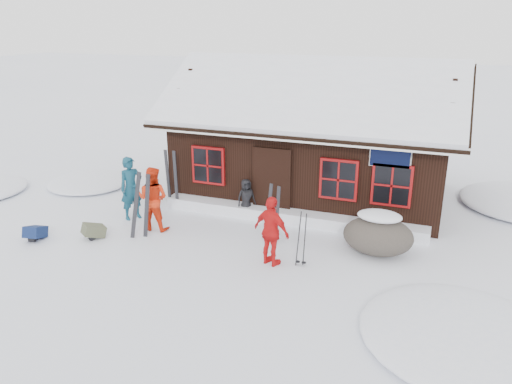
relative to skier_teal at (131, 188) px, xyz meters
The scene contains 15 objects.
ground 3.08m from the skier_teal, 18.09° to the right, with size 120.00×120.00×0.00m, color white.
mountain_hut 5.96m from the skier_teal, 43.40° to the left, with size 8.90×6.09×4.42m.
snow_drift 4.56m from the skier_teal, 17.26° to the left, with size 7.60×0.60×0.35m, color white.
snow_mounds 4.64m from the skier_teal, 12.04° to the left, with size 20.60×13.20×0.48m.
skier_teal is the anchor object (origin of this frame).
skier_orange_left 1.08m from the skier_teal, 24.40° to the right, with size 0.86×0.67×1.76m, color red.
skier_orange_right 4.84m from the skier_teal, 15.66° to the right, with size 0.98×0.41×1.67m, color red.
skier_crouched 3.28m from the skier_teal, 23.24° to the left, with size 0.55×0.36×1.13m, color black.
boulder 6.91m from the skier_teal, ahead, with size 1.69×1.27×0.99m.
ski_pair_left 1.47m from the skier_teal, 46.50° to the right, with size 0.69×0.23×1.85m.
ski_pair_mid 1.31m from the skier_teal, 59.87° to the left, with size 0.47×0.13×1.86m.
ski_pair_right 4.28m from the skier_teal, ahead, with size 0.48×0.17×1.61m.
ski_poles 5.44m from the skier_teal, 11.82° to the right, with size 0.25×0.12×1.37m.
backpack_blue 2.77m from the skier_teal, 125.33° to the right, with size 0.41×0.54×0.29m, color #11204A.
backpack_olive 1.73m from the skier_teal, 96.93° to the right, with size 0.40×0.53×0.29m, color #4C4F39.
Camera 1 is at (5.23, -10.37, 5.46)m, focal length 35.00 mm.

